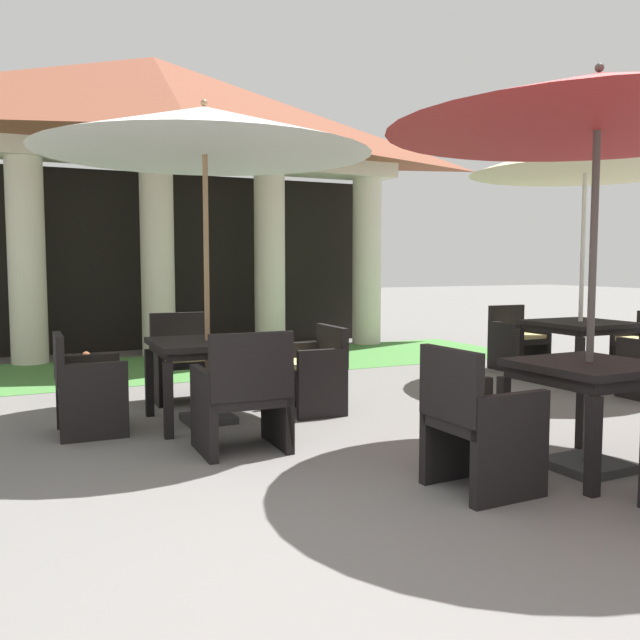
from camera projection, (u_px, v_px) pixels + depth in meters
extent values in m
plane|color=slate|center=(453.00, 518.00, 3.70)|extent=(60.00, 60.00, 0.00)
cylinder|color=beige|center=(27.00, 262.00, 9.28)|extent=(0.49, 0.49, 2.82)
cylinder|color=beige|center=(158.00, 262.00, 10.05)|extent=(0.49, 0.49, 2.82)
cylinder|color=beige|center=(270.00, 262.00, 10.83)|extent=(0.49, 0.49, 2.82)
cylinder|color=beige|center=(367.00, 262.00, 11.61)|extent=(0.49, 0.49, 2.82)
cube|color=beige|center=(155.00, 157.00, 9.93)|extent=(7.95, 0.70, 0.24)
pyramid|color=brown|center=(154.00, 103.00, 9.86)|extent=(8.35, 2.74, 1.31)
cube|color=black|center=(145.00, 262.00, 10.86)|extent=(7.75, 0.16, 2.82)
cube|color=#47843D|center=(179.00, 366.00, 9.09)|extent=(10.15, 2.45, 0.01)
cube|color=black|center=(589.00, 366.00, 4.51)|extent=(0.86, 0.86, 0.05)
cube|color=black|center=(589.00, 375.00, 4.51)|extent=(0.79, 0.79, 0.08)
cube|color=black|center=(593.00, 447.00, 4.02)|extent=(0.07, 0.07, 0.60)
cube|color=black|center=(503.00, 420.00, 4.71)|extent=(0.07, 0.07, 0.60)
cube|color=black|center=(583.00, 409.00, 5.06)|extent=(0.07, 0.07, 0.60)
cube|color=#2D2D2D|center=(586.00, 465.00, 4.56)|extent=(0.46, 0.46, 0.06)
cylinder|color=#4C4742|center=(592.00, 293.00, 4.47)|extent=(0.05, 0.05, 2.39)
cone|color=maroon|center=(598.00, 102.00, 4.36)|extent=(2.75, 2.75, 0.37)
sphere|color=#4C4742|center=(599.00, 68.00, 4.34)|extent=(0.06, 0.06, 0.06)
cube|color=black|center=(483.00, 422.00, 4.12)|extent=(0.55, 0.55, 0.07)
cube|color=#E0CC7F|center=(483.00, 412.00, 4.12)|extent=(0.51, 0.50, 0.05)
cube|color=black|center=(450.00, 385.00, 3.99)|extent=(0.07, 0.54, 0.43)
cube|color=black|center=(457.00, 429.00, 4.35)|extent=(0.54, 0.07, 0.64)
cube|color=black|center=(511.00, 448.00, 3.91)|extent=(0.54, 0.07, 0.64)
cube|color=black|center=(486.00, 445.00, 4.47)|extent=(0.06, 0.06, 0.39)
cube|color=black|center=(540.00, 464.00, 4.04)|extent=(0.06, 0.06, 0.39)
cube|color=black|center=(426.00, 454.00, 4.25)|extent=(0.06, 0.06, 0.39)
cube|color=black|center=(477.00, 475.00, 3.82)|extent=(0.06, 0.06, 0.39)
cube|color=black|center=(580.00, 323.00, 7.85)|extent=(1.04, 1.04, 0.05)
cube|color=black|center=(580.00, 328.00, 7.86)|extent=(0.96, 0.96, 0.06)
cube|color=black|center=(580.00, 365.00, 7.26)|extent=(0.07, 0.07, 0.60)
cube|color=black|center=(520.00, 354.00, 8.12)|extent=(0.07, 0.07, 0.60)
cube|color=black|center=(579.00, 350.00, 8.51)|extent=(0.07, 0.07, 0.60)
cube|color=#2D2D2D|center=(579.00, 379.00, 7.91)|extent=(0.44, 0.44, 0.07)
cylinder|color=beige|center=(582.00, 272.00, 7.80)|extent=(0.05, 0.05, 2.58)
cone|color=beige|center=(586.00, 154.00, 7.69)|extent=(2.61, 2.61, 0.43)
sphere|color=beige|center=(587.00, 132.00, 7.67)|extent=(0.06, 0.06, 0.06)
cube|color=black|center=(638.00, 370.00, 6.84)|extent=(0.07, 0.51, 0.62)
cube|color=black|center=(619.00, 379.00, 7.06)|extent=(0.06, 0.06, 0.36)
cube|color=black|center=(519.00, 340.00, 8.82)|extent=(0.57, 0.57, 0.07)
cube|color=#E0CC7F|center=(519.00, 336.00, 8.81)|extent=(0.53, 0.52, 0.05)
cube|color=black|center=(506.00, 320.00, 9.03)|extent=(0.56, 0.07, 0.41)
cube|color=black|center=(534.00, 345.00, 8.93)|extent=(0.07, 0.56, 0.63)
cube|color=black|center=(503.00, 347.00, 8.72)|extent=(0.07, 0.56, 0.63)
cube|color=black|center=(547.00, 357.00, 8.71)|extent=(0.06, 0.06, 0.35)
cube|color=black|center=(517.00, 360.00, 8.50)|extent=(0.06, 0.06, 0.35)
cube|color=black|center=(521.00, 353.00, 9.17)|extent=(0.06, 0.06, 0.35)
cube|color=black|center=(491.00, 355.00, 8.96)|extent=(0.06, 0.06, 0.35)
cube|color=black|center=(626.00, 349.00, 8.54)|extent=(0.50, 0.07, 0.61)
cube|color=black|center=(613.00, 360.00, 8.45)|extent=(0.06, 0.06, 0.35)
cube|color=black|center=(638.00, 358.00, 8.64)|extent=(0.06, 0.06, 0.35)
cube|color=black|center=(208.00, 343.00, 5.88)|extent=(0.97, 0.97, 0.05)
cube|color=black|center=(208.00, 349.00, 5.89)|extent=(0.89, 0.89, 0.06)
cube|color=black|center=(168.00, 401.00, 5.35)|extent=(0.07, 0.07, 0.61)
cube|color=black|center=(271.00, 392.00, 5.69)|extent=(0.07, 0.07, 0.61)
cube|color=black|center=(149.00, 383.00, 6.14)|extent=(0.07, 0.07, 0.61)
cube|color=black|center=(241.00, 376.00, 6.48)|extent=(0.07, 0.07, 0.61)
cube|color=#2D2D2D|center=(209.00, 418.00, 5.94)|extent=(0.42, 0.42, 0.06)
cylinder|color=olive|center=(207.00, 281.00, 5.84)|extent=(0.05, 0.05, 2.47)
cone|color=white|center=(205.00, 131.00, 5.73)|extent=(2.84, 2.84, 0.40)
sphere|color=olive|center=(204.00, 103.00, 5.71)|extent=(0.06, 0.06, 0.06)
cube|color=black|center=(310.00, 370.00, 6.30)|extent=(0.50, 0.62, 0.07)
cube|color=#E0CC7F|center=(310.00, 363.00, 6.29)|extent=(0.46, 0.57, 0.05)
cube|color=black|center=(332.00, 345.00, 6.37)|extent=(0.08, 0.60, 0.37)
cube|color=black|center=(323.00, 384.00, 6.05)|extent=(0.48, 0.08, 0.62)
cube|color=black|center=(299.00, 375.00, 6.56)|extent=(0.48, 0.08, 0.62)
cube|color=black|center=(300.00, 400.00, 5.98)|extent=(0.06, 0.06, 0.36)
cube|color=black|center=(279.00, 390.00, 6.48)|extent=(0.06, 0.06, 0.36)
cube|color=black|center=(344.00, 396.00, 6.15)|extent=(0.06, 0.06, 0.36)
cube|color=black|center=(320.00, 386.00, 6.65)|extent=(0.06, 0.06, 0.36)
cube|color=black|center=(184.00, 363.00, 6.80)|extent=(0.59, 0.51, 0.07)
cube|color=#E0CC7F|center=(183.00, 357.00, 6.79)|extent=(0.54, 0.47, 0.05)
cube|color=black|center=(178.00, 335.00, 6.98)|extent=(0.57, 0.08, 0.45)
cube|color=black|center=(210.00, 369.00, 6.91)|extent=(0.08, 0.50, 0.61)
cube|color=black|center=(157.00, 373.00, 6.70)|extent=(0.08, 0.50, 0.61)
cube|color=black|center=(215.00, 385.00, 6.72)|extent=(0.06, 0.06, 0.36)
cube|color=black|center=(162.00, 389.00, 6.51)|extent=(0.06, 0.06, 0.36)
cube|color=black|center=(204.00, 378.00, 7.12)|extent=(0.06, 0.06, 0.36)
cube|color=black|center=(154.00, 382.00, 6.91)|extent=(0.06, 0.06, 0.36)
cube|color=black|center=(241.00, 398.00, 5.02)|extent=(0.63, 0.59, 0.07)
cube|color=#E0CC7F|center=(241.00, 390.00, 5.02)|extent=(0.58, 0.54, 0.05)
cube|color=black|center=(252.00, 367.00, 4.76)|extent=(0.61, 0.08, 0.48)
cube|color=black|center=(203.00, 412.00, 4.91)|extent=(0.08, 0.57, 0.63)
cube|color=black|center=(277.00, 405.00, 5.14)|extent=(0.08, 0.57, 0.63)
cube|color=black|center=(196.00, 422.00, 5.16)|extent=(0.06, 0.06, 0.35)
cube|color=black|center=(265.00, 416.00, 5.38)|extent=(0.06, 0.06, 0.35)
cube|color=black|center=(214.00, 438.00, 4.69)|extent=(0.06, 0.06, 0.35)
cube|color=black|center=(289.00, 430.00, 4.92)|extent=(0.06, 0.06, 0.35)
cube|color=black|center=(91.00, 385.00, 5.52)|extent=(0.54, 0.57, 0.07)
cube|color=#E0CC7F|center=(91.00, 377.00, 5.51)|extent=(0.49, 0.52, 0.05)
cube|color=black|center=(59.00, 358.00, 5.40)|extent=(0.08, 0.55, 0.39)
cube|color=black|center=(88.00, 391.00, 5.76)|extent=(0.52, 0.08, 0.62)
cube|color=black|center=(94.00, 402.00, 5.29)|extent=(0.52, 0.08, 0.62)
cube|color=black|center=(117.00, 403.00, 5.85)|extent=(0.06, 0.06, 0.37)
cube|color=black|center=(125.00, 415.00, 5.40)|extent=(0.06, 0.06, 0.37)
cube|color=black|center=(60.00, 407.00, 5.67)|extent=(0.06, 0.06, 0.37)
cube|color=black|center=(63.00, 420.00, 5.22)|extent=(0.06, 0.06, 0.37)
ellipsoid|color=brown|center=(87.00, 378.00, 7.03)|extent=(0.25, 0.25, 0.40)
sphere|color=brown|center=(86.00, 355.00, 7.01)|extent=(0.08, 0.08, 0.08)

